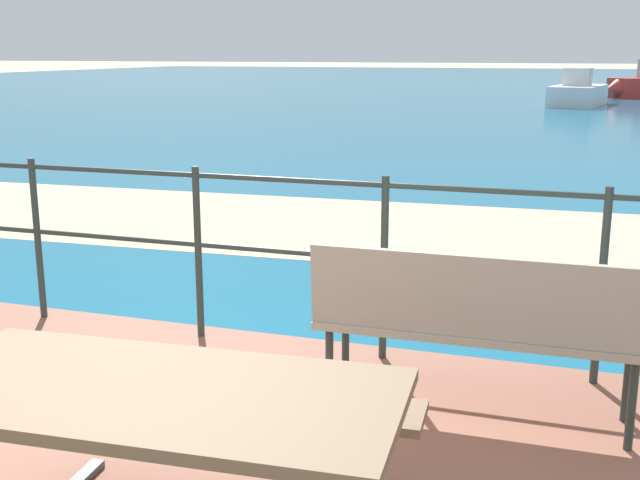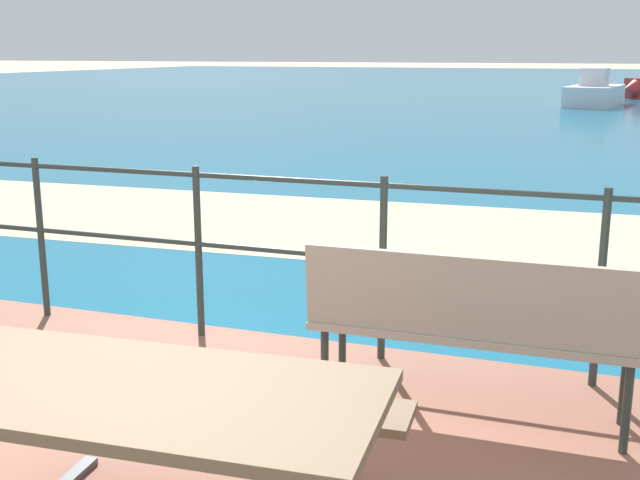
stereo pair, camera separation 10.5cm
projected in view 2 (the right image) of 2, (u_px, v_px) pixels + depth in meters
name	position (u px, v px, depth m)	size (l,w,h in m)	color
sea_water	(566.00, 88.00, 39.34)	(90.00, 90.00, 0.01)	#196B8E
beach_strip	(417.00, 231.00, 8.19)	(54.00, 2.95, 0.01)	beige
picnic_table	(140.00, 438.00, 2.50)	(1.63, 1.53, 0.75)	#7A6047
park_bench	(472.00, 320.00, 3.72)	(1.58, 0.43, 0.86)	tan
railing_fence	(287.00, 239.00, 4.70)	(5.94, 0.04, 1.08)	#2D3833
boat_mid	(595.00, 94.00, 26.58)	(1.98, 3.92, 1.25)	silver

